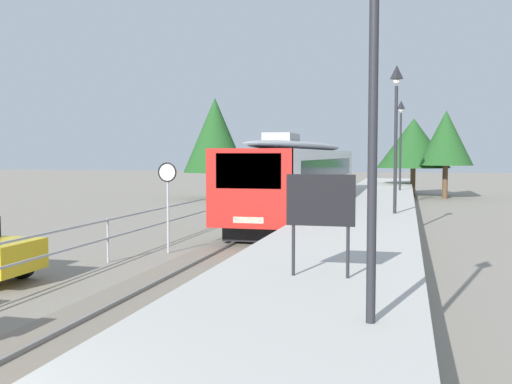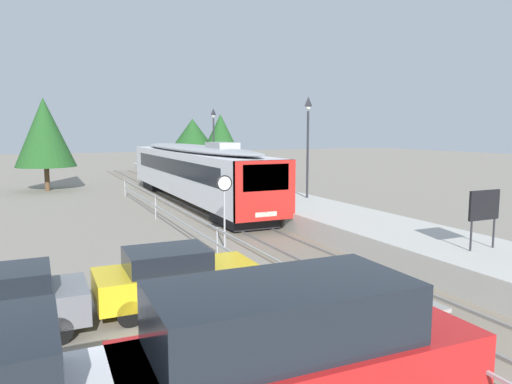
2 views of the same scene
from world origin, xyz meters
TOP-DOWN VIEW (x-y plane):
  - ground_plane at (-3.00, 22.00)m, footprint 160.00×160.00m
  - track_rails at (0.00, 22.00)m, footprint 3.20×60.00m
  - commuter_train at (0.00, 25.15)m, footprint 2.82×20.52m
  - station_platform at (3.25, 22.00)m, footprint 3.90×60.00m
  - platform_lamp_near_end at (4.44, 4.41)m, footprint 0.34×0.34m
  - platform_lamp_mid_platform at (4.44, 19.06)m, footprint 0.34×0.34m
  - platform_lamp_far_end at (4.44, 33.72)m, footprint 0.34×0.34m
  - platform_notice_board at (3.41, 7.13)m, footprint 1.20×0.08m
  - speed_limit_sign at (-2.28, 13.92)m, footprint 0.61×0.10m
  - carpark_fence at (-3.30, 12.00)m, footprint 0.06×36.06m
  - tree_behind_carpark at (-7.98, 36.12)m, footprint 4.34×4.34m
  - tree_behind_station_far at (5.26, 41.96)m, footprint 5.25×5.25m
  - tree_distant_left at (7.39, 39.98)m, footprint 3.68×3.68m

SIDE VIEW (x-z plane):
  - ground_plane at x=-3.00m, z-range 0.00..0.00m
  - track_rails at x=0.00m, z-range -0.04..0.10m
  - station_platform at x=3.25m, z-range 0.00..0.90m
  - carpark_fence at x=-3.30m, z-range 0.28..1.53m
  - speed_limit_sign at x=-2.28m, z-range 0.72..3.53m
  - commuter_train at x=0.00m, z-range 0.28..4.02m
  - platform_notice_board at x=3.41m, z-range 1.29..3.09m
  - tree_behind_station_far at x=5.26m, z-range 1.03..6.69m
  - tree_distant_left at x=7.39m, z-range 1.13..7.19m
  - tree_behind_carpark at x=-7.98m, z-range 0.90..7.82m
  - platform_lamp_near_end at x=4.44m, z-range 1.95..7.30m
  - platform_lamp_mid_platform at x=4.44m, z-range 1.95..7.30m
  - platform_lamp_far_end at x=4.44m, z-range 1.95..7.30m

